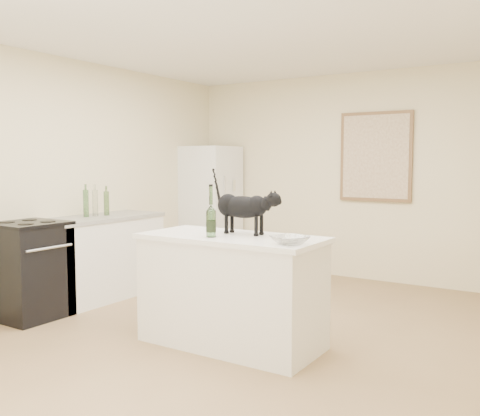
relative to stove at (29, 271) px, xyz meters
The scene contains 17 objects.
floor 2.09m from the stove, 17.10° to the left, with size 5.50×5.50×0.00m, color #95764F.
ceiling 2.96m from the stove, 17.10° to the left, with size 5.50×5.50×0.00m, color white.
wall_back 3.97m from the stove, 59.80° to the left, with size 4.50×4.50×0.00m, color beige.
wall_left 1.08m from the stove, 116.57° to the left, with size 5.50×5.50×0.00m, color beige.
island_base 2.09m from the stove, 11.04° to the left, with size 1.44×0.67×0.86m, color white.
island_top 2.13m from the stove, 11.04° to the left, with size 1.50×0.70×0.04m, color white.
left_cabinets 0.90m from the stove, 90.00° to the left, with size 0.60×1.40×0.86m, color white.
left_countertop 1.00m from the stove, 90.00° to the left, with size 0.62×1.44×0.04m, color gray.
stove is the anchor object (origin of this frame).
fridge 2.98m from the stove, 90.00° to the left, with size 0.68×0.68×1.70m, color white.
artwork_frame 4.16m from the stove, 55.87° to the left, with size 0.90×0.03×1.10m, color brown.
artwork_canvas 4.14m from the stove, 55.73° to the left, with size 0.82×0.00×1.02m, color beige.
black_cat 2.24m from the stove, 13.80° to the left, with size 0.57×0.17×0.40m, color black, non-canonical shape.
wine_bottle 2.08m from the stove, ahead, with size 0.08×0.08×0.36m, color #285B24.
glass_bowl 2.72m from the stove, ahead, with size 0.26×0.26×0.06m, color silver.
fridge_paper 3.16m from the stove, 83.56° to the left, with size 0.00×0.12×0.16m, color white.
counter_bottle_cluster 1.05m from the stove, 91.39° to the left, with size 0.12×0.30×0.29m.
Camera 1 is at (2.45, -3.74, 1.49)m, focal length 39.94 mm.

